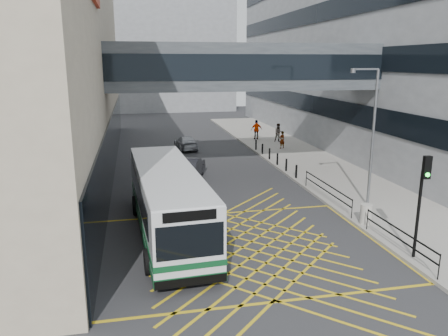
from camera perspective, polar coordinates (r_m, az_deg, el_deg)
ground at (r=19.24m, az=2.46°, el=-10.34°), size 120.00×120.00×0.00m
building_right at (r=49.91m, az=23.77°, el=15.09°), size 24.09×44.00×20.00m
building_far at (r=77.07m, az=-10.29°, el=14.37°), size 28.00×16.00×18.00m
skybridge at (r=29.94m, az=2.58°, el=13.05°), size 20.00×4.10×3.00m
pavement at (r=35.56m, az=10.66°, el=0.87°), size 6.00×54.00×0.16m
box_junction at (r=19.24m, az=2.46°, el=-10.33°), size 12.00×9.00×0.01m
bus at (r=20.25m, az=-7.43°, el=-4.11°), size 3.29×11.35×3.14m
car_white at (r=22.26m, az=-8.80°, el=-5.19°), size 2.33×4.54×1.38m
car_dark at (r=29.76m, az=-4.71°, el=-0.05°), size 3.42×5.36×1.57m
car_silver at (r=40.28m, az=-4.98°, el=3.38°), size 2.02×4.24×1.29m
traffic_light at (r=18.61m, az=24.47°, el=-2.93°), size 0.31×0.49×4.22m
street_lamp at (r=24.28m, az=18.61°, el=4.75°), size 1.68×0.33×7.36m
litter_bin at (r=22.36m, az=18.05°, el=-5.74°), size 0.57×0.57×0.98m
kerb_railings at (r=22.64m, az=16.67°, el=-4.79°), size 0.05×12.54×1.00m
bollards at (r=34.50m, az=6.47°, el=1.53°), size 0.14×10.14×0.90m
pedestrian_a at (r=39.97m, az=7.59°, el=3.65°), size 0.74×0.63×1.55m
pedestrian_b at (r=43.20m, az=7.15°, el=4.58°), size 0.92×0.58×1.80m
pedestrian_c at (r=44.41m, az=4.27°, el=5.01°), size 1.17×0.59×1.96m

